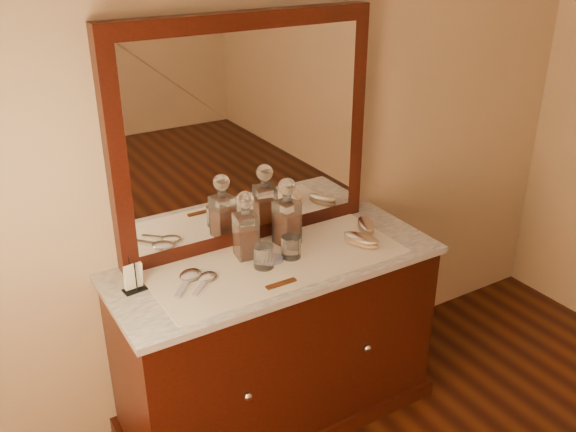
# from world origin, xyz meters

# --- Properties ---
(dresser_cabinet) EXTENTS (1.40, 0.55, 0.82)m
(dresser_cabinet) POSITION_xyz_m (0.00, 1.96, 0.41)
(dresser_cabinet) COLOR black
(dresser_cabinet) RESTS_ON floor
(dresser_plinth) EXTENTS (1.46, 0.59, 0.08)m
(dresser_plinth) POSITION_xyz_m (0.00, 1.96, 0.04)
(dresser_plinth) COLOR black
(dresser_plinth) RESTS_ON floor
(knob_left) EXTENTS (0.04, 0.04, 0.04)m
(knob_left) POSITION_xyz_m (-0.30, 1.67, 0.45)
(knob_left) COLOR silver
(knob_left) RESTS_ON dresser_cabinet
(knob_right) EXTENTS (0.04, 0.04, 0.04)m
(knob_right) POSITION_xyz_m (0.30, 1.67, 0.45)
(knob_right) COLOR silver
(knob_right) RESTS_ON dresser_cabinet
(marble_top) EXTENTS (1.44, 0.59, 0.03)m
(marble_top) POSITION_xyz_m (0.00, 1.96, 0.83)
(marble_top) COLOR white
(marble_top) RESTS_ON dresser_cabinet
(mirror_frame) EXTENTS (1.20, 0.08, 1.00)m
(mirror_frame) POSITION_xyz_m (0.00, 2.20, 1.35)
(mirror_frame) COLOR black
(mirror_frame) RESTS_ON marble_top
(mirror_glass) EXTENTS (1.06, 0.01, 0.86)m
(mirror_glass) POSITION_xyz_m (0.00, 2.17, 1.35)
(mirror_glass) COLOR white
(mirror_glass) RESTS_ON marble_top
(lace_runner) EXTENTS (1.10, 0.45, 0.00)m
(lace_runner) POSITION_xyz_m (0.00, 1.94, 0.85)
(lace_runner) COLOR white
(lace_runner) RESTS_ON marble_top
(pin_dish) EXTENTS (0.10, 0.10, 0.01)m
(pin_dish) POSITION_xyz_m (-0.01, 1.95, 0.86)
(pin_dish) COLOR white
(pin_dish) RESTS_ON lace_runner
(comb) EXTENTS (0.13, 0.03, 0.01)m
(comb) POSITION_xyz_m (-0.09, 1.77, 0.86)
(comb) COLOR brown
(comb) RESTS_ON lace_runner
(napkin_rack) EXTENTS (0.09, 0.06, 0.13)m
(napkin_rack) POSITION_xyz_m (-0.60, 2.04, 0.90)
(napkin_rack) COLOR black
(napkin_rack) RESTS_ON marble_top
(decanter_left) EXTENTS (0.10, 0.10, 0.30)m
(decanter_left) POSITION_xyz_m (-0.09, 2.05, 0.97)
(decanter_left) COLOR #963915
(decanter_left) RESTS_ON lace_runner
(decanter_right) EXTENTS (0.11, 0.11, 0.31)m
(decanter_right) POSITION_xyz_m (0.12, 2.06, 0.97)
(decanter_right) COLOR #963915
(decanter_right) RESTS_ON lace_runner
(brush_near) EXTENTS (0.14, 0.19, 0.05)m
(brush_near) POSITION_xyz_m (0.39, 1.87, 0.88)
(brush_near) COLOR tan
(brush_near) RESTS_ON lace_runner
(brush_far) EXTENTS (0.13, 0.18, 0.04)m
(brush_far) POSITION_xyz_m (0.50, 1.98, 0.88)
(brush_far) COLOR tan
(brush_far) RESTS_ON lace_runner
(hand_mirror_outer) EXTENTS (0.19, 0.21, 0.02)m
(hand_mirror_outer) POSITION_xyz_m (-0.38, 1.99, 0.86)
(hand_mirror_outer) COLOR silver
(hand_mirror_outer) RESTS_ON lace_runner
(hand_mirror_inner) EXTENTS (0.17, 0.16, 0.02)m
(hand_mirror_inner) POSITION_xyz_m (-0.33, 1.95, 0.86)
(hand_mirror_inner) COLOR silver
(hand_mirror_inner) RESTS_ON lace_runner
(tumblers) EXTENTS (0.23, 0.10, 0.10)m
(tumblers) POSITION_xyz_m (-0.00, 1.93, 0.90)
(tumblers) COLOR white
(tumblers) RESTS_ON lace_runner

